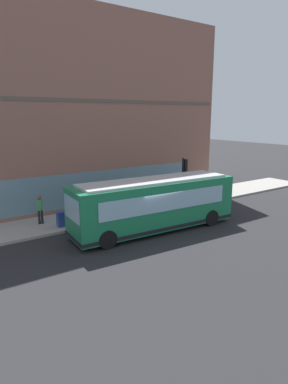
{
  "coord_description": "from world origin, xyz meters",
  "views": [
    {
      "loc": [
        -14.74,
        10.65,
        6.62
      ],
      "look_at": [
        3.38,
        -1.78,
        1.49
      ],
      "focal_mm": 30.6,
      "sensor_mm": 36.0,
      "label": 1
    }
  ],
  "objects_px": {
    "city_bus_nearside": "(154,205)",
    "pedestrian_walking_along_curb": "(195,188)",
    "pedestrian_by_light_pole": "(188,186)",
    "pedestrian_near_building_entrance": "(40,207)",
    "traffic_light_near_corner": "(184,172)",
    "newspaper_vending_box": "(61,219)",
    "fire_hydrant": "(167,196)",
    "pedestrian_near_hydrant": "(76,199)"
  },
  "relations": [
    {
      "from": "traffic_light_near_corner",
      "to": "pedestrian_by_light_pole",
      "type": "xyz_separation_m",
      "value": [
        1.74,
        -2.06,
        -1.56
      ]
    },
    {
      "from": "traffic_light_near_corner",
      "to": "pedestrian_near_hydrant",
      "type": "distance_m",
      "value": 7.98
    },
    {
      "from": "fire_hydrant",
      "to": "pedestrian_walking_along_curb",
      "type": "height_order",
      "value": "pedestrian_walking_along_curb"
    },
    {
      "from": "pedestrian_near_hydrant",
      "to": "pedestrian_walking_along_curb",
      "type": "xyz_separation_m",
      "value": [
        -1.48,
        -9.42,
        -0.13
      ]
    },
    {
      "from": "city_bus_nearside",
      "to": "pedestrian_by_light_pole",
      "type": "height_order",
      "value": "city_bus_nearside"
    },
    {
      "from": "pedestrian_walking_along_curb",
      "to": "newspaper_vending_box",
      "type": "bearing_deg",
      "value": 91.69
    },
    {
      "from": "pedestrian_near_hydrant",
      "to": "pedestrian_by_light_pole",
      "type": "relative_size",
      "value": 1.13
    },
    {
      "from": "pedestrian_near_hydrant",
      "to": "pedestrian_walking_along_curb",
      "type": "bearing_deg",
      "value": -98.91
    },
    {
      "from": "city_bus_nearside",
      "to": "newspaper_vending_box",
      "type": "relative_size",
      "value": 11.29
    },
    {
      "from": "pedestrian_by_light_pole",
      "to": "pedestrian_near_building_entrance",
      "type": "bearing_deg",
      "value": 90.5
    },
    {
      "from": "pedestrian_near_building_entrance",
      "to": "pedestrian_walking_along_curb",
      "type": "bearing_deg",
      "value": -93.95
    },
    {
      "from": "pedestrian_walking_along_curb",
      "to": "fire_hydrant",
      "type": "bearing_deg",
      "value": 70.54
    },
    {
      "from": "pedestrian_walking_along_curb",
      "to": "pedestrian_near_building_entrance",
      "type": "bearing_deg",
      "value": 86.05
    },
    {
      "from": "traffic_light_near_corner",
      "to": "newspaper_vending_box",
      "type": "distance_m",
      "value": 9.48
    },
    {
      "from": "fire_hydrant",
      "to": "newspaper_vending_box",
      "type": "bearing_deg",
      "value": 97.11
    },
    {
      "from": "pedestrian_near_hydrant",
      "to": "pedestrian_near_building_entrance",
      "type": "distance_m",
      "value": 2.67
    },
    {
      "from": "pedestrian_near_building_entrance",
      "to": "newspaper_vending_box",
      "type": "relative_size",
      "value": 1.99
    },
    {
      "from": "pedestrian_walking_along_curb",
      "to": "pedestrian_near_building_entrance",
      "type": "relative_size",
      "value": 0.88
    },
    {
      "from": "traffic_light_near_corner",
      "to": "fire_hydrant",
      "type": "height_order",
      "value": "traffic_light_near_corner"
    },
    {
      "from": "pedestrian_near_hydrant",
      "to": "traffic_light_near_corner",
      "type": "bearing_deg",
      "value": -106.89
    },
    {
      "from": "pedestrian_by_light_pole",
      "to": "pedestrian_near_building_entrance",
      "type": "xyz_separation_m",
      "value": [
        -0.11,
        12.16,
        0.14
      ]
    },
    {
      "from": "traffic_light_near_corner",
      "to": "pedestrian_walking_along_curb",
      "type": "relative_size",
      "value": 2.23
    },
    {
      "from": "pedestrian_near_building_entrance",
      "to": "newspaper_vending_box",
      "type": "height_order",
      "value": "pedestrian_near_building_entrance"
    },
    {
      "from": "pedestrian_near_hydrant",
      "to": "pedestrian_near_building_entrance",
      "type": "height_order",
      "value": "pedestrian_near_building_entrance"
    },
    {
      "from": "city_bus_nearside",
      "to": "pedestrian_near_building_entrance",
      "type": "bearing_deg",
      "value": 49.97
    },
    {
      "from": "city_bus_nearside",
      "to": "traffic_light_near_corner",
      "type": "relative_size",
      "value": 2.89
    },
    {
      "from": "city_bus_nearside",
      "to": "pedestrian_by_light_pole",
      "type": "bearing_deg",
      "value": -56.04
    },
    {
      "from": "fire_hydrant",
      "to": "pedestrian_by_light_pole",
      "type": "xyz_separation_m",
      "value": [
        0.15,
        -2.38,
        0.53
      ]
    },
    {
      "from": "pedestrian_by_light_pole",
      "to": "pedestrian_near_building_entrance",
      "type": "height_order",
      "value": "pedestrian_near_building_entrance"
    },
    {
      "from": "city_bus_nearside",
      "to": "pedestrian_walking_along_curb",
      "type": "relative_size",
      "value": 6.44
    },
    {
      "from": "pedestrian_by_light_pole",
      "to": "pedestrian_near_building_entrance",
      "type": "relative_size",
      "value": 0.88
    },
    {
      "from": "pedestrian_near_hydrant",
      "to": "pedestrian_walking_along_curb",
      "type": "distance_m",
      "value": 9.54
    },
    {
      "from": "fire_hydrant",
      "to": "pedestrian_walking_along_curb",
      "type": "distance_m",
      "value": 2.42
    },
    {
      "from": "city_bus_nearside",
      "to": "pedestrian_near_building_entrance",
      "type": "relative_size",
      "value": 5.69
    },
    {
      "from": "fire_hydrant",
      "to": "pedestrian_by_light_pole",
      "type": "distance_m",
      "value": 2.44
    },
    {
      "from": "fire_hydrant",
      "to": "pedestrian_near_hydrant",
      "type": "bearing_deg",
      "value": 84.51
    },
    {
      "from": "pedestrian_by_light_pole",
      "to": "pedestrian_near_building_entrance",
      "type": "distance_m",
      "value": 12.16
    },
    {
      "from": "pedestrian_walking_along_curb",
      "to": "traffic_light_near_corner",
      "type": "bearing_deg",
      "value": 112.9
    },
    {
      "from": "pedestrian_near_building_entrance",
      "to": "fire_hydrant",
      "type": "bearing_deg",
      "value": -90.25
    },
    {
      "from": "city_bus_nearside",
      "to": "traffic_light_near_corner",
      "type": "distance_m",
      "value": 5.65
    },
    {
      "from": "fire_hydrant",
      "to": "pedestrian_near_hydrant",
      "type": "distance_m",
      "value": 7.26
    },
    {
      "from": "fire_hydrant",
      "to": "pedestrian_near_building_entrance",
      "type": "height_order",
      "value": "pedestrian_near_building_entrance"
    }
  ]
}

